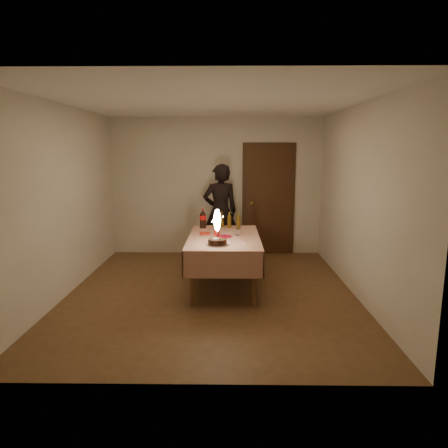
{
  "coord_description": "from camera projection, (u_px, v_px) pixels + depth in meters",
  "views": [
    {
      "loc": [
        0.26,
        -5.37,
        1.98
      ],
      "look_at": [
        0.18,
        0.21,
        0.95
      ],
      "focal_mm": 32.0,
      "sensor_mm": 36.0,
      "label": 1
    }
  ],
  "objects": [
    {
      "name": "amber_bottle_right",
      "position": [
        238.0,
        221.0,
        6.37
      ],
      "size": [
        0.06,
        0.06,
        0.25
      ],
      "color": "#53380E",
      "rests_on": "dining_table"
    },
    {
      "name": "room_shell",
      "position": [
        213.0,
        175.0,
        5.42
      ],
      "size": [
        4.04,
        4.54,
        2.62
      ],
      "color": "beige",
      "rests_on": "ground"
    },
    {
      "name": "clear_cup",
      "position": [
        238.0,
        232.0,
        5.85
      ],
      "size": [
        0.07,
        0.07,
        0.09
      ],
      "primitive_type": "cylinder",
      "color": "silver",
      "rests_on": "dining_table"
    },
    {
      "name": "photographer",
      "position": [
        220.0,
        212.0,
        7.3
      ],
      "size": [
        0.72,
        0.57,
        1.75
      ],
      "color": "black",
      "rests_on": "ground"
    },
    {
      "name": "dining_table",
      "position": [
        224.0,
        243.0,
        5.78
      ],
      "size": [
        1.02,
        1.72,
        0.76
      ],
      "color": "brown",
      "rests_on": "ground"
    },
    {
      "name": "cola_bottle",
      "position": [
        203.0,
        219.0,
        6.36
      ],
      "size": [
        0.1,
        0.1,
        0.32
      ],
      "color": "black",
      "rests_on": "dining_table"
    },
    {
      "name": "birthday_cake",
      "position": [
        217.0,
        235.0,
        5.22
      ],
      "size": [
        0.3,
        0.3,
        0.47
      ],
      "color": "white",
      "rests_on": "dining_table"
    },
    {
      "name": "amber_bottle_mid",
      "position": [
        229.0,
        220.0,
        6.39
      ],
      "size": [
        0.06,
        0.06,
        0.25
      ],
      "color": "#53380E",
      "rests_on": "dining_table"
    },
    {
      "name": "amber_bottle_left",
      "position": [
        222.0,
        220.0,
        6.43
      ],
      "size": [
        0.06,
        0.06,
        0.25
      ],
      "color": "#53380E",
      "rests_on": "dining_table"
    },
    {
      "name": "red_cup",
      "position": [
        217.0,
        232.0,
        5.79
      ],
      "size": [
        0.08,
        0.08,
        0.1
      ],
      "primitive_type": "cylinder",
      "color": "red",
      "rests_on": "dining_table"
    },
    {
      "name": "red_plate",
      "position": [
        224.0,
        236.0,
        5.74
      ],
      "size": [
        0.22,
        0.22,
        0.01
      ],
      "primitive_type": "cylinder",
      "color": "#AD0C28",
      "rests_on": "dining_table"
    },
    {
      "name": "napkin_stack",
      "position": [
        205.0,
        233.0,
        5.92
      ],
      "size": [
        0.15,
        0.15,
        0.02
      ],
      "primitive_type": "cube",
      "color": "#B02014",
      "rests_on": "dining_table"
    },
    {
      "name": "ground",
      "position": [
        211.0,
        293.0,
        5.64
      ],
      "size": [
        4.0,
        4.5,
        0.01
      ],
      "primitive_type": "cube",
      "color": "brown",
      "rests_on": "ground"
    }
  ]
}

